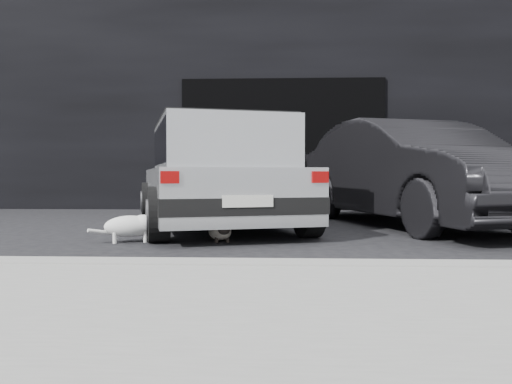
{
  "coord_description": "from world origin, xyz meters",
  "views": [
    {
      "loc": [
        0.9,
        -5.94,
        0.7
      ],
      "look_at": [
        0.69,
        -1.08,
        0.53
      ],
      "focal_mm": 35.0,
      "sensor_mm": 36.0,
      "label": 1
    }
  ],
  "objects_px": {
    "silver_hatchback": "(216,170)",
    "second_car": "(413,172)",
    "cat_siamese": "(220,231)",
    "cat_white": "(133,225)"
  },
  "relations": [
    {
      "from": "silver_hatchback",
      "to": "second_car",
      "type": "relative_size",
      "value": 0.93
    },
    {
      "from": "second_car",
      "to": "cat_siamese",
      "type": "bearing_deg",
      "value": -162.63
    },
    {
      "from": "second_car",
      "to": "cat_white",
      "type": "xyz_separation_m",
      "value": [
        -3.36,
        -1.78,
        -0.56
      ]
    },
    {
      "from": "cat_siamese",
      "to": "cat_white",
      "type": "height_order",
      "value": "cat_white"
    },
    {
      "from": "silver_hatchback",
      "to": "second_car",
      "type": "xyz_separation_m",
      "value": [
        2.66,
        0.37,
        -0.03
      ]
    },
    {
      "from": "second_car",
      "to": "cat_white",
      "type": "bearing_deg",
      "value": -169.46
    },
    {
      "from": "second_car",
      "to": "cat_white",
      "type": "distance_m",
      "value": 3.84
    },
    {
      "from": "cat_siamese",
      "to": "cat_white",
      "type": "relative_size",
      "value": 0.9
    },
    {
      "from": "silver_hatchback",
      "to": "cat_white",
      "type": "bearing_deg",
      "value": -132.94
    },
    {
      "from": "second_car",
      "to": "silver_hatchback",
      "type": "bearing_deg",
      "value": 170.45
    }
  ]
}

